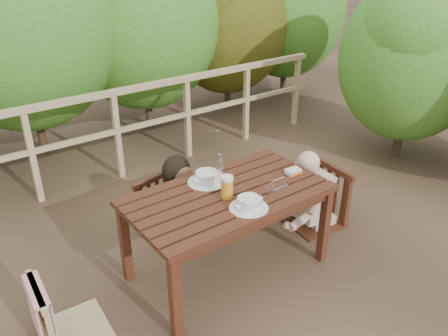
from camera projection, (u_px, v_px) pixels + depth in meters
ground at (228, 268)px, 3.72m from camera, size 60.00×60.00×0.00m
table at (228, 233)px, 3.56m from camera, size 1.52×0.85×0.70m
chair_left at (67, 281)px, 2.93m from camera, size 0.46×0.46×0.87m
chair_far at (167, 186)px, 4.02m from camera, size 0.53×0.53×0.90m
chair_right at (316, 175)px, 4.10m from camera, size 0.54×0.54×1.01m
woman at (165, 171)px, 3.97m from camera, size 0.60×0.68×1.19m
diner_right at (320, 162)px, 4.06m from camera, size 0.66×0.55×1.24m
railing at (117, 135)px, 4.92m from camera, size 5.60×0.10×1.01m
soup_near at (249, 204)px, 3.18m from camera, size 0.28×0.28×0.09m
soup_far at (207, 178)px, 3.52m from camera, size 0.30×0.30×0.10m
bread_roll at (250, 197)px, 3.28m from camera, size 0.13×0.10×0.08m
beer_glass at (227, 188)px, 3.30m from camera, size 0.09×0.09×0.18m
bottle at (220, 169)px, 3.49m from camera, size 0.06×0.06×0.25m
tumbler at (270, 191)px, 3.36m from camera, size 0.07×0.07×0.08m
butter_tub at (293, 172)px, 3.65m from camera, size 0.13×0.10×0.05m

